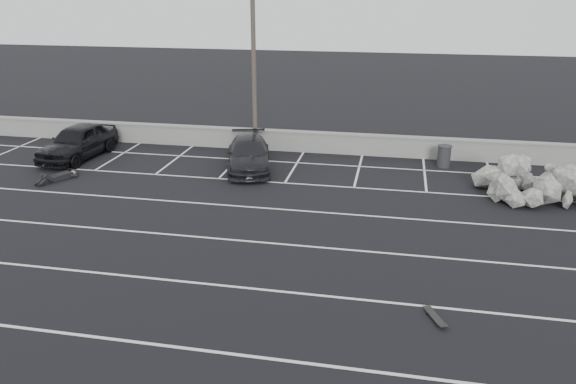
% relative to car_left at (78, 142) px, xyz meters
% --- Properties ---
extents(ground, '(120.00, 120.00, 0.00)m').
position_rel_car_left_xyz_m(ground, '(9.74, -10.72, -0.83)').
color(ground, black).
rests_on(ground, ground).
extents(seawall, '(50.00, 0.45, 1.06)m').
position_rel_car_left_xyz_m(seawall, '(9.74, 3.28, -0.28)').
color(seawall, gray).
rests_on(seawall, ground).
extents(stall_lines, '(36.00, 20.05, 0.01)m').
position_rel_car_left_xyz_m(stall_lines, '(9.66, -6.31, -0.83)').
color(stall_lines, silver).
rests_on(stall_lines, ground).
extents(car_left, '(2.31, 5.01, 1.66)m').
position_rel_car_left_xyz_m(car_left, '(0.00, 0.00, 0.00)').
color(car_left, black).
rests_on(car_left, ground).
extents(car_right, '(3.11, 5.11, 1.38)m').
position_rel_car_left_xyz_m(car_right, '(8.70, -0.05, -0.14)').
color(car_right, black).
rests_on(car_right, ground).
extents(utility_pole, '(1.11, 0.22, 8.29)m').
position_rel_car_left_xyz_m(utility_pole, '(8.37, 2.48, 3.37)').
color(utility_pole, '#4C4238').
rests_on(utility_pole, ground).
extents(trash_bin, '(0.74, 0.74, 1.03)m').
position_rel_car_left_xyz_m(trash_bin, '(17.62, 2.01, -0.31)').
color(trash_bin, '#29292B').
rests_on(trash_bin, ground).
extents(riprap_pile, '(5.09, 3.44, 1.32)m').
position_rel_car_left_xyz_m(riprap_pile, '(21.07, -1.65, -0.31)').
color(riprap_pile, '#A5A19A').
rests_on(riprap_pile, ground).
extents(person, '(2.80, 3.17, 0.49)m').
position_rel_car_left_xyz_m(person, '(0.99, -3.07, -0.59)').
color(person, black).
rests_on(person, ground).
extents(skateboard, '(0.52, 0.83, 0.10)m').
position_rel_car_left_xyz_m(skateboard, '(16.64, -11.34, -0.75)').
color(skateboard, black).
rests_on(skateboard, ground).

